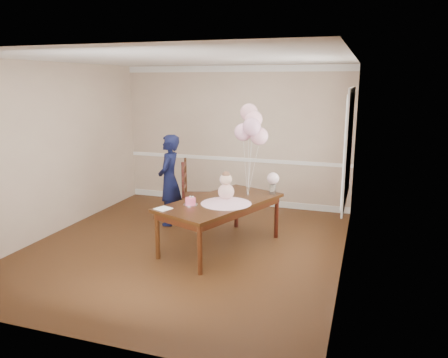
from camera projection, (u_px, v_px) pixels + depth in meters
The scene contains 52 objects.
floor at pixel (185, 247), 6.48m from camera, with size 4.50×5.00×0.00m, color #311A0C.
ceiling at pixel (181, 59), 5.88m from camera, with size 4.50×5.00×0.02m, color white.
wall_back at pixel (235, 136), 8.49m from camera, with size 4.50×0.02×2.70m, color tan.
wall_front at pixel (70, 203), 3.86m from camera, with size 4.50×0.02×2.70m, color tan.
wall_left at pixel (52, 150), 6.87m from camera, with size 0.02×5.00×2.70m, color tan.
wall_right at pixel (348, 167), 5.48m from camera, with size 0.02×5.00×2.70m, color tan.
chair_rail_trim at pixel (235, 159), 8.58m from camera, with size 4.50×0.02×0.07m, color white.
crown_molding at pixel (235, 69), 8.20m from camera, with size 4.50×0.02×0.12m, color silver.
baseboard_trim at pixel (234, 200), 8.77m from camera, with size 4.50×0.02×0.12m, color silver.
window_frame at pixel (349, 146), 5.91m from camera, with size 0.02×1.66×1.56m, color silver.
window_blinds at pixel (347, 146), 5.91m from camera, with size 0.01×1.50×1.40m, color silver.
dining_table_top at pixel (221, 202), 6.31m from camera, with size 0.95×1.90×0.05m, color black.
table_apron at pixel (221, 207), 6.33m from camera, with size 0.86×1.81×0.10m, color black.
table_leg_fl at pixel (157, 236), 5.99m from camera, with size 0.07×0.07×0.67m, color black.
table_leg_fr at pixel (200, 250), 5.49m from camera, with size 0.07×0.07×0.67m, color black.
table_leg_bl at pixel (236, 208), 7.30m from camera, with size 0.07×0.07×0.67m, color black.
table_leg_br at pixel (276, 217), 6.80m from camera, with size 0.07×0.07×0.67m, color black.
baby_skirt at pixel (226, 200), 6.17m from camera, with size 0.72×0.72×0.10m, color #EAACC5.
baby_torso at pixel (226, 192), 6.15m from camera, with size 0.23×0.23×0.23m, color pink.
baby_head at pixel (226, 179), 6.11m from camera, with size 0.16×0.16×0.16m, color beige.
baby_hair at pixel (226, 175), 6.09m from camera, with size 0.11×0.11×0.11m, color brown.
cake_platter at pixel (191, 205), 6.11m from camera, with size 0.21×0.21×0.01m, color silver.
birthday_cake at pixel (190, 201), 6.10m from camera, with size 0.14×0.14×0.10m, color #F44D79.
cake_flower_a at pixel (190, 197), 6.08m from camera, with size 0.03×0.03×0.03m, color silver.
cake_flower_b at pixel (193, 197), 6.08m from camera, with size 0.03×0.03×0.03m, color silver.
rose_vase_near at pixel (226, 191), 6.59m from camera, with size 0.10×0.10×0.15m, color silver.
roses_near at pixel (226, 180), 6.56m from camera, with size 0.18×0.18×0.18m, color white.
rose_vase_far at pixel (273, 189), 6.67m from camera, with size 0.10×0.10×0.15m, color white.
roses_far at pixel (273, 178), 6.63m from camera, with size 0.18×0.18×0.18m, color beige.
napkin at pixel (163, 209), 5.91m from camera, with size 0.19×0.19×0.01m, color white.
balloon_weight at pixel (248, 194), 6.64m from camera, with size 0.04×0.04×0.02m, color silver.
balloon_a at pixel (243, 132), 6.49m from camera, with size 0.27×0.27×0.27m, color #FFB4D8.
balloon_b at pixel (252, 127), 6.31m from camera, with size 0.27×0.27×0.27m, color #E6A3C6.
balloon_c at pixel (253, 119), 6.45m from camera, with size 0.27×0.27×0.27m, color #FFB4C7.
balloon_d at pixel (249, 112), 6.50m from camera, with size 0.27×0.27×0.27m, color #E4A1AE.
balloon_e at pixel (259, 136), 6.41m from camera, with size 0.27×0.27×0.27m, color #F6AEC2.
balloon_ribbon_a at pixel (245, 168), 6.58m from camera, with size 0.00×0.00×0.80m, color silver.
balloon_ribbon_b at pixel (250, 166), 6.49m from camera, with size 0.00×0.00×0.89m, color silver.
balloon_ribbon_c at pixel (250, 162), 6.56m from camera, with size 0.00×0.00×0.99m, color white.
balloon_ribbon_d at pixel (248, 158), 6.58m from camera, with size 0.00×0.00×1.08m, color silver.
balloon_ribbon_e at pixel (253, 170), 6.54m from camera, with size 0.00×0.00×0.75m, color white.
dining_chair_seat at pixel (198, 197), 7.37m from camera, with size 0.49×0.49×0.06m, color #351B0E.
chair_leg_fl at pixel (185, 215), 7.24m from camera, with size 0.04×0.04×0.47m, color #3C1D10.
chair_leg_fr at pixel (209, 215), 7.23m from camera, with size 0.04×0.04×0.47m, color #3A1910.
chair_leg_bl at pixel (187, 208), 7.63m from camera, with size 0.04×0.04×0.47m, color #3A130F.
chair_leg_br at pixel (210, 208), 7.62m from camera, with size 0.04×0.04×0.47m, color #371F0F.
chair_back_post_l at pixel (183, 181), 7.11m from camera, with size 0.04×0.04×0.62m, color black.
chair_back_post_r at pixel (186, 176), 7.50m from camera, with size 0.04×0.04×0.62m, color #331B0E.
chair_slat_low at pixel (184, 186), 7.33m from camera, with size 0.03×0.44×0.06m, color #39190F.
chair_slat_mid at pixel (184, 175), 7.29m from camera, with size 0.03×0.44×0.06m, color #3A180F.
chair_slat_top at pixel (184, 165), 7.25m from camera, with size 0.03×0.44×0.06m, color #38180F.
woman at pixel (169, 180), 7.37m from camera, with size 0.56×0.37×1.54m, color black.
Camera 1 is at (2.48, -5.60, 2.42)m, focal length 35.00 mm.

